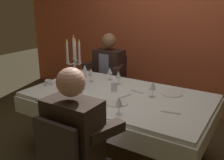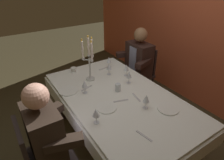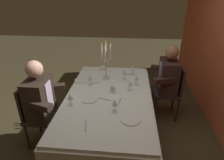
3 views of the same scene
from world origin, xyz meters
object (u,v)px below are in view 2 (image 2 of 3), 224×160
Objects in this scene: candelabra at (89,61)px; wine_glass_2 at (109,60)px; wine_glass_1 at (146,99)px; wine_glass_6 at (126,68)px; coffee_cup_0 at (74,70)px; seated_diner_0 at (139,59)px; dining_table at (118,104)px; dinner_plate_2 at (68,91)px; wine_glass_4 at (129,75)px; seated_diner_1 at (44,134)px; dinner_plate_0 at (107,107)px; wine_glass_0 at (84,84)px; wine_glass_3 at (96,113)px; water_tumbler_0 at (118,87)px; wine_glass_5 at (109,67)px; dinner_plate_1 at (168,109)px.

candelabra is 3.61× the size of wine_glass_2.
wine_glass_1 is 0.72m from wine_glass_6.
seated_diner_0 is (0.15, 1.07, -0.03)m from coffee_cup_0.
dining_table is at bearing -162.92° from wine_glass_1.
wine_glass_4 is (0.24, 0.72, 0.11)m from dinner_plate_2.
wine_glass_1 is at bearing 78.01° from seated_diner_1.
dinner_plate_0 is 1.32× the size of wine_glass_0.
wine_glass_2 is at bearing 169.05° from wine_glass_1.
wine_glass_2 and wine_glass_3 have the same top height.
water_tumbler_0 is 0.08× the size of seated_diner_1.
wine_glass_6 is 0.13× the size of seated_diner_1.
seated_diner_1 is at bearing -69.45° from wine_glass_6.
wine_glass_2 is 1.00× the size of wine_glass_5.
candelabra reaches higher than dinner_plate_2.
dining_table is 0.29m from dinner_plate_0.
coffee_cup_0 is (-0.58, 0.11, -0.09)m from wine_glass_0.
wine_glass_0 is 1.26m from seated_diner_0.
seated_diner_0 is (-0.80, 1.12, -0.01)m from dinner_plate_0.
dinner_plate_1 is at bearing 54.88° from dinner_plate_0.
wine_glass_3 is 1.62m from seated_diner_0.
wine_glass_3 is (0.14, -0.20, 0.11)m from dinner_plate_0.
wine_glass_2 is at bearing -89.93° from seated_diner_0.
dinner_plate_1 is 1.23m from seated_diner_1.
seated_diner_1 is at bearing -51.20° from candelabra.
wine_glass_2 is 1.72× the size of water_tumbler_0.
wine_glass_0 reaches higher than dinner_plate_1.
coffee_cup_0 is at bearing -162.68° from water_tumbler_0.
water_tumbler_0 is at bearing 62.65° from wine_glass_0.
coffee_cup_0 is (-0.68, -0.46, -0.09)m from wine_glass_4.
wine_glass_0 and wine_glass_1 have the same top height.
wine_glass_5 is 0.13× the size of seated_diner_0.
coffee_cup_0 reaches higher than dinner_plate_0.
wine_glass_4 is 0.24m from water_tumbler_0.
wine_glass_5 is (-0.24, 0.48, 0.00)m from wine_glass_0.
wine_glass_6 reaches higher than dinner_plate_2.
candelabra is 3.61× the size of wine_glass_6.
water_tumbler_0 is (0.60, -0.25, -0.07)m from wine_glass_2.
water_tumbler_0 is (0.18, 0.34, -0.07)m from wine_glass_0.
candelabra is at bearing 156.32° from wine_glass_3.
seated_diner_1 is at bearing -55.65° from wine_glass_2.
dinner_plate_1 is at bearing -0.82° from wine_glass_2.
wine_glass_1 is 1.72× the size of water_tumbler_0.
candelabra is at bearing -92.38° from wine_glass_5.
candelabra is 0.50m from water_tumbler_0.
seated_diner_1 is (0.13, -0.89, 0.11)m from dining_table.
dinner_plate_0 is 1.32× the size of wine_glass_2.
coffee_cup_0 is at bearing -132.47° from wine_glass_6.
water_tumbler_0 is (0.31, 0.50, 0.04)m from dinner_plate_2.
seated_diner_0 is (-0.52, 0.61, -0.12)m from wine_glass_4.
dinner_plate_1 is 1.17m from wine_glass_2.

